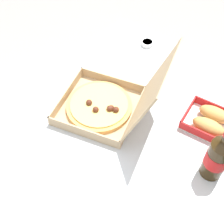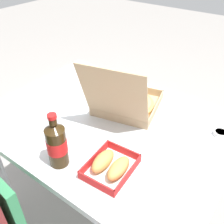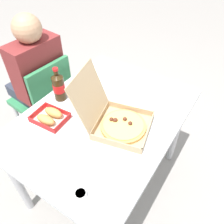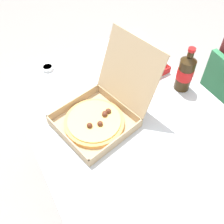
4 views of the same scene
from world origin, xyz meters
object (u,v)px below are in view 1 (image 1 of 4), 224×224
(dipping_sauce_cup, at_px, (147,43))
(bread_side_box, at_px, (211,121))
(pizza_box_open, at_px, (107,104))
(cola_bottle, at_px, (218,157))

(dipping_sauce_cup, bearing_deg, bread_side_box, 58.88)
(pizza_box_open, bearing_deg, dipping_sauce_cup, -169.07)
(bread_side_box, relative_size, cola_bottle, 0.89)
(cola_bottle, relative_size, dipping_sauce_cup, 4.00)
(pizza_box_open, distance_m, bread_side_box, 0.39)
(cola_bottle, bearing_deg, bread_side_box, -155.39)
(pizza_box_open, height_order, dipping_sauce_cup, pizza_box_open)
(cola_bottle, distance_m, dipping_sauce_cup, 0.68)
(cola_bottle, height_order, dipping_sauce_cup, cola_bottle)
(cola_bottle, bearing_deg, dipping_sauce_cup, -130.51)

